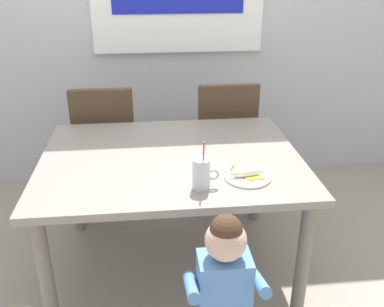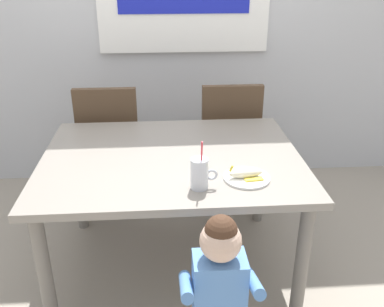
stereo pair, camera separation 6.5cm
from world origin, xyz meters
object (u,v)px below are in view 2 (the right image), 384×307
milk_cup (200,175)px  peeled_banana (246,174)px  dining_chair_right (228,136)px  snack_plate (247,178)px  dining_table (172,170)px  dining_chair_left (110,140)px  toddler_standing (219,281)px

milk_cup → peeled_banana: bearing=16.1°
dining_chair_right → snack_plate: bearing=85.8°
dining_table → dining_chair_right: bearing=60.0°
snack_plate → dining_table: bearing=140.5°
milk_cup → snack_plate: milk_cup is taller
dining_table → snack_plate: (0.36, -0.30, 0.10)m
snack_plate → dining_chair_right: bearing=85.8°
dining_table → dining_chair_left: dining_chair_left is taller
dining_table → snack_plate: bearing=-39.5°
dining_chair_left → milk_cup: bearing=116.1°
dining_chair_left → dining_chair_right: same height
dining_table → milk_cup: 0.42m
toddler_standing → peeled_banana: bearing=67.6°
snack_plate → toddler_standing: bearing=-112.6°
milk_cup → peeled_banana: (0.23, 0.07, -0.04)m
dining_chair_right → toddler_standing: dining_chair_right is taller
milk_cup → snack_plate: bearing=16.8°
toddler_standing → milk_cup: milk_cup is taller
dining_chair_left → toddler_standing: dining_chair_left is taller
snack_plate → milk_cup: bearing=-163.2°
dining_table → peeled_banana: bearing=-40.1°
dining_chair_right → toddler_standing: 1.53m
dining_chair_right → toddler_standing: bearing=80.0°
dining_table → toddler_standing: size_ratio=1.69×
toddler_standing → milk_cup: 0.48m
toddler_standing → snack_plate: (0.19, 0.45, 0.23)m
dining_chair_left → peeled_banana: (0.78, -1.05, 0.24)m
toddler_standing → peeled_banana: 0.55m
snack_plate → peeled_banana: (-0.00, -0.00, 0.03)m
milk_cup → dining_chair_right: bearing=74.3°
dining_table → milk_cup: bearing=-71.7°
dining_chair_right → snack_plate: dining_chair_right is taller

